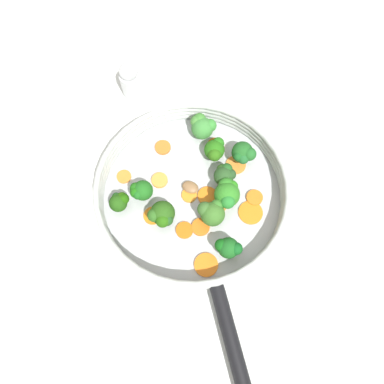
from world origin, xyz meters
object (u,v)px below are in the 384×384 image
Objects in this scene: broccoli_floret_8 at (228,248)px; salt_shaker at (130,80)px; carrot_slice_3 at (160,180)px; broccoli_floret_2 at (212,213)px; carrot_slice_13 at (206,265)px; broccoli_floret_5 at (119,201)px; broccoli_floret_3 at (227,193)px; carrot_slice_5 at (251,213)px; broccoli_floret_1 at (202,126)px; broccoli_floret_6 at (243,154)px; broccoli_floret_9 at (162,215)px; carrot_slice_6 at (153,216)px; carrot_slice_11 at (189,196)px; mushroom_piece_0 at (190,187)px; carrot_slice_9 at (236,165)px; carrot_slice_10 at (207,196)px; carrot_slice_12 at (216,202)px; carrot_slice_7 at (124,177)px; carrot_slice_0 at (255,198)px; skillet at (192,196)px; broccoli_floret_4 at (225,174)px; carrot_slice_4 at (163,147)px; carrot_slice_8 at (215,145)px; carrot_slice_1 at (184,230)px; broccoli_floret_7 at (215,150)px; broccoli_floret_0 at (141,191)px; carrot_slice_2 at (202,227)px.

salt_shaker reaches higher than broccoli_floret_8.
carrot_slice_3 is 0.13m from broccoli_floret_2.
carrot_slice_3 and carrot_slice_13 have the same top height.
carrot_slice_3 is at bearing 22.79° from broccoli_floret_5.
broccoli_floret_3 reaches higher than carrot_slice_3.
carrot_slice_5 is 0.08m from broccoli_floret_2.
broccoli_floret_6 is (0.06, -0.08, 0.01)m from broccoli_floret_1.
broccoli_floret_3 reaches higher than broccoli_floret_9.
broccoli_floret_6 is (0.19, 0.07, 0.03)m from carrot_slice_6.
broccoli_floret_9 is at bearing -155.31° from broccoli_floret_6.
carrot_slice_11 is 0.02m from mushroom_piece_0.
broccoli_floret_2 is at bearing -131.67° from broccoli_floret_6.
salt_shaker reaches higher than broccoli_floret_5.
carrot_slice_5 and carrot_slice_9 have the same top height.
carrot_slice_5 is at bearing -37.07° from mushroom_piece_0.
carrot_slice_12 is at bearing -52.32° from carrot_slice_10.
carrot_slice_7 is at bearing 155.25° from mushroom_piece_0.
broccoli_floret_3 is at bearing -66.49° from salt_shaker.
carrot_slice_0 is 0.67× the size of carrot_slice_12.
broccoli_floret_5 reaches higher than carrot_slice_3.
carrot_slice_13 is at bearing -49.11° from broccoli_floret_5.
broccoli_floret_8 is (0.03, -0.12, 0.04)m from skillet.
carrot_slice_6 and carrot_slice_9 have the same top height.
mushroom_piece_0 is at bearing 157.08° from carrot_slice_0.
carrot_slice_3 reaches higher than skillet.
broccoli_floret_8 reaches higher than broccoli_floret_4.
carrot_slice_6 is at bearing -109.83° from carrot_slice_4.
carrot_slice_8 is at bearing 70.87° from carrot_slice_13.
carrot_slice_13 is at bearing -102.84° from broccoli_floret_1.
carrot_slice_4 is 0.80× the size of carrot_slice_9.
broccoli_floret_8 is at bearing -41.01° from carrot_slice_1.
carrot_slice_0 is 1.11× the size of carrot_slice_7.
broccoli_floret_7 is 1.49× the size of mushroom_piece_0.
broccoli_floret_0 and broccoli_floret_9 have the same top height.
carrot_slice_2 and carrot_slice_4 have the same top height.
carrot_slice_7 is 0.13m from mushroom_piece_0.
carrot_slice_8 is 0.54× the size of broccoli_floret_3.
carrot_slice_6 is 0.72× the size of broccoli_floret_7.
mushroom_piece_0 is at bearing 1.72° from broccoli_floret_5.
broccoli_floret_5 is at bearing 162.96° from carrot_slice_5.
broccoli_floret_6 is 0.19m from broccoli_floret_9.
broccoli_floret_5 is (-0.05, 0.03, 0.02)m from carrot_slice_6.
carrot_slice_0 is 0.67× the size of broccoli_floret_4.
broccoli_floret_6 is (0.09, 0.10, 0.00)m from broccoli_floret_2.
carrot_slice_0 is at bearing -9.80° from broccoli_floret_3.
broccoli_floret_7 is 0.52× the size of salt_shaker.
broccoli_floret_3 reaches higher than broccoli_floret_0.
carrot_slice_7 is at bearing 152.37° from broccoli_floret_3.
broccoli_floret_4 is 0.07m from mushroom_piece_0.
carrot_slice_3 is 0.12m from broccoli_floret_7.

